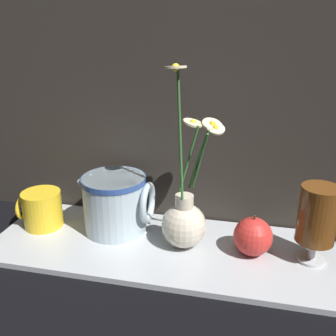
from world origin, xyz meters
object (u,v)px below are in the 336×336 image
vase_with_flowers (185,219)px  tea_glass (318,216)px  ceramic_pitcher (116,201)px  orange_fruit (253,236)px  yellow_mug (42,209)px

vase_with_flowers → tea_glass: vase_with_flowers is taller
ceramic_pitcher → orange_fruit: bearing=-6.2°
vase_with_flowers → tea_glass: (0.26, -0.00, 0.04)m
yellow_mug → ceramic_pitcher: ceramic_pitcher is taller
ceramic_pitcher → tea_glass: size_ratio=1.05×
yellow_mug → tea_glass: tea_glass is taller
ceramic_pitcher → orange_fruit: ceramic_pitcher is taller
orange_fruit → ceramic_pitcher: bearing=173.8°
vase_with_flowers → ceramic_pitcher: (-0.16, 0.03, 0.01)m
vase_with_flowers → orange_fruit: size_ratio=4.33×
tea_glass → orange_fruit: 0.13m
vase_with_flowers → ceramic_pitcher: 0.17m
yellow_mug → ceramic_pitcher: size_ratio=0.59×
yellow_mug → tea_glass: 0.59m
ceramic_pitcher → tea_glass: (0.42, -0.03, 0.03)m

